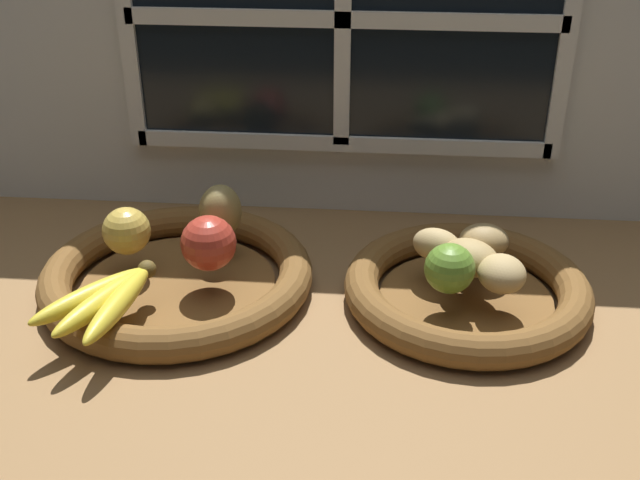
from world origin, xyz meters
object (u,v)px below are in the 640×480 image
at_px(banana_bunch_front, 105,299).
at_px(potato_oblong, 437,245).
at_px(potato_small, 502,274).
at_px(potato_large, 470,258).
at_px(apple_golden_left, 127,231).
at_px(lime_near, 450,268).
at_px(potato_back, 484,241).
at_px(apple_red_right, 209,243).
at_px(pear_brown, 220,211).
at_px(fruit_bowl_left, 178,276).
at_px(fruit_bowl_right, 467,289).

relative_size(banana_bunch_front, potato_oblong, 2.66).
distance_m(potato_small, potato_large, 0.05).
height_order(apple_golden_left, banana_bunch_front, apple_golden_left).
bearing_deg(lime_near, potato_small, 6.67).
bearing_deg(potato_large, potato_back, 65.56).
xyz_separation_m(apple_red_right, potato_back, (0.36, 0.06, -0.01)).
height_order(apple_golden_left, lime_near, apple_golden_left).
relative_size(potato_small, potato_large, 0.83).
relative_size(pear_brown, potato_oblong, 1.16).
bearing_deg(fruit_bowl_left, fruit_bowl_right, -0.00).
relative_size(fruit_bowl_left, potato_small, 5.76).
height_order(fruit_bowl_left, potato_oblong, potato_oblong).
relative_size(potato_back, potato_oblong, 0.99).
distance_m(apple_red_right, lime_near, 0.31).
bearing_deg(potato_large, potato_small, -45.00).
bearing_deg(apple_golden_left, lime_near, -8.11).
relative_size(potato_small, lime_near, 1.01).
relative_size(apple_golden_left, potato_large, 0.85).
height_order(potato_large, lime_near, lime_near).
bearing_deg(potato_back, fruit_bowl_left, -173.09).
distance_m(apple_golden_left, potato_small, 0.49).
relative_size(fruit_bowl_left, lime_near, 5.79).
bearing_deg(apple_red_right, fruit_bowl_right, 2.39).
distance_m(banana_bunch_front, potato_small, 0.48).
bearing_deg(apple_golden_left, banana_bunch_front, -83.77).
relative_size(apple_golden_left, lime_near, 1.02).
bearing_deg(apple_red_right, banana_bunch_front, -134.30).
relative_size(banana_bunch_front, potato_small, 2.81).
bearing_deg(lime_near, pear_brown, 159.27).
distance_m(pear_brown, potato_small, 0.39).
xyz_separation_m(apple_golden_left, pear_brown, (0.12, 0.06, 0.01)).
distance_m(banana_bunch_front, potato_back, 0.49).
distance_m(apple_red_right, potato_oblong, 0.30).
relative_size(fruit_bowl_left, potato_oblong, 5.46).
relative_size(apple_golden_left, apple_red_right, 0.89).
height_order(potato_large, potato_oblong, potato_large).
xyz_separation_m(potato_small, potato_large, (-0.04, 0.04, 0.00)).
distance_m(fruit_bowl_right, apple_red_right, 0.34).
relative_size(apple_golden_left, potato_back, 0.97).
bearing_deg(fruit_bowl_right, lime_near, -123.69).
bearing_deg(fruit_bowl_right, potato_large, 0.00).
bearing_deg(potato_large, potato_oblong, 142.13).
xyz_separation_m(fruit_bowl_left, fruit_bowl_right, (0.39, -0.00, 0.00)).
xyz_separation_m(pear_brown, potato_small, (0.37, -0.11, -0.02)).
relative_size(fruit_bowl_left, apple_golden_left, 5.67).
height_order(fruit_bowl_left, potato_large, potato_large).
height_order(potato_small, lime_near, lime_near).
xyz_separation_m(apple_golden_left, apple_red_right, (0.12, -0.03, 0.00)).
xyz_separation_m(banana_bunch_front, lime_near, (0.41, 0.08, 0.02)).
bearing_deg(potato_oblong, fruit_bowl_left, -174.79).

